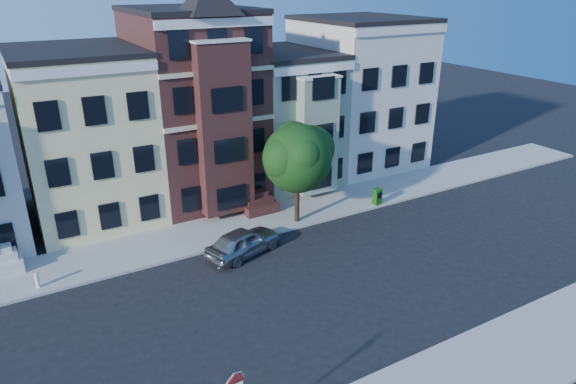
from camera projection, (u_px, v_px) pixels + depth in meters
ground at (309, 292)px, 24.61m from camera, size 120.00×120.00×0.00m
far_sidewalk at (239, 226)px, 30.98m from camera, size 60.00×4.00×0.15m
house_yellow at (86, 137)px, 31.08m from camera, size 7.00×9.00×10.00m
house_brown at (195, 108)px, 33.91m from camera, size 7.00×9.00×12.00m
house_green at (281, 118)px, 37.47m from camera, size 6.00×9.00×9.00m
house_cream at (358, 94)px, 40.31m from camera, size 8.00×9.00×11.00m
street_tree at (297, 163)px, 30.06m from camera, size 8.06×8.06×7.52m
parked_car at (243, 242)px, 27.69m from camera, size 4.76×3.02×1.51m
newspaper_box at (377, 197)px, 33.61m from camera, size 0.51×0.45×1.08m
fire_hydrant at (37, 281)px, 24.59m from camera, size 0.28×0.28×0.63m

